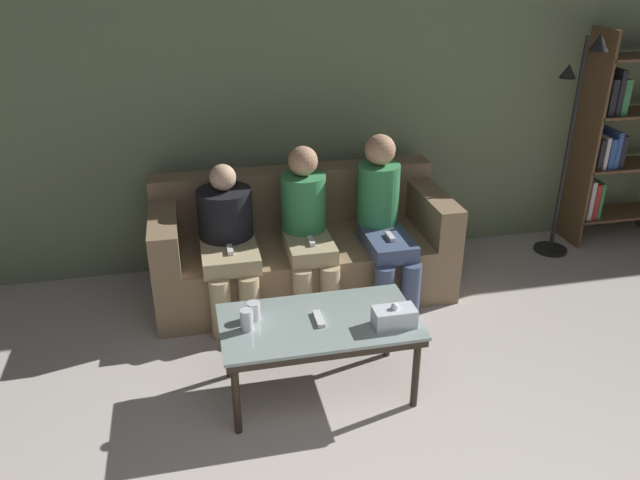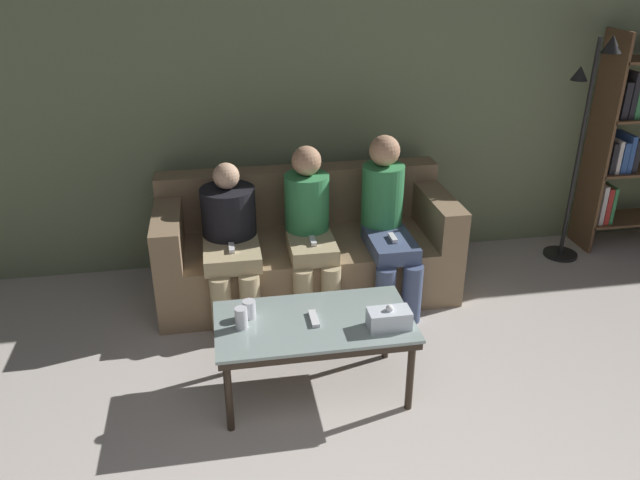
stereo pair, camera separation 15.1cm
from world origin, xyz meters
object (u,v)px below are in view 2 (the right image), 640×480
bookshelf (633,145)px  seated_person_mid_left (309,226)px  couch (305,248)px  coffee_table (314,327)px  standing_lamp (585,128)px  tissue_box (389,318)px  seated_person_left_end (230,235)px  cup_near_left (241,318)px  cup_near_right (249,309)px  seated_person_mid_right (387,219)px  game_remote (314,319)px

bookshelf → seated_person_mid_left: size_ratio=1.58×
couch → seated_person_mid_left: seated_person_mid_left is taller
coffee_table → standing_lamp: bearing=30.4°
tissue_box → seated_person_left_end: size_ratio=0.22×
coffee_table → cup_near_left: (-0.38, -0.01, 0.10)m
seated_person_mid_left → cup_near_left: bearing=-117.6°
standing_lamp → cup_near_right: bearing=-154.5°
cup_near_left → seated_person_left_end: bearing=90.7°
coffee_table → bookshelf: 3.14m
bookshelf → seated_person_mid_right: bearing=-166.5°
seated_person_left_end → seated_person_mid_left: size_ratio=0.92×
game_remote → seated_person_mid_left: 0.98m
cup_near_left → couch: bearing=66.7°
cup_near_right → seated_person_left_end: 0.88m
seated_person_mid_right → bookshelf: bearing=13.5°
tissue_box → bookshelf: size_ratio=0.13×
cup_near_right → game_remote: size_ratio=0.66×
seated_person_mid_left → bookshelf: bearing=10.4°
cup_near_left → bookshelf: bookshelf is taller
bookshelf → seated_person_mid_right: size_ratio=1.51×
game_remote → bookshelf: (2.75, 1.45, 0.37)m
game_remote → seated_person_mid_left: seated_person_mid_left is taller
couch → seated_person_left_end: seated_person_left_end is taller
coffee_table → seated_person_left_end: bearing=111.9°
game_remote → seated_person_mid_right: bearing=55.4°
bookshelf → tissue_box: bearing=-146.5°
bookshelf → cup_near_right: bearing=-156.2°
game_remote → bookshelf: bookshelf is taller
seated_person_mid_right → cup_near_left: bearing=-137.3°
bookshelf → seated_person_left_end: 3.19m
couch → cup_near_left: couch is taller
cup_near_left → cup_near_right: cup_near_left is taller
cup_near_right → game_remote: 0.34m
seated_person_mid_right → tissue_box: bearing=-104.6°
cup_near_left → game_remote: 0.38m
tissue_box → cup_near_left: bearing=170.6°
seated_person_mid_left → cup_near_right: bearing=-117.7°
seated_person_mid_left → coffee_table: bearing=-97.7°
coffee_table → cup_near_right: cup_near_right is taller
cup_near_left → seated_person_mid_right: size_ratio=0.10×
tissue_box → seated_person_mid_left: bearing=102.3°
game_remote → bookshelf: size_ratio=0.09×
cup_near_left → bookshelf: bearing=24.9°
cup_near_left → coffee_table: bearing=0.8°
tissue_box → seated_person_mid_right: size_ratio=0.20×
cup_near_left → standing_lamp: standing_lamp is taller
couch → coffee_table: bearing=-96.4°
bookshelf → seated_person_mid_right: bookshelf is taller
seated_person_mid_left → seated_person_left_end: bearing=179.8°
cup_near_right → bookshelf: (3.09, 1.36, 0.33)m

